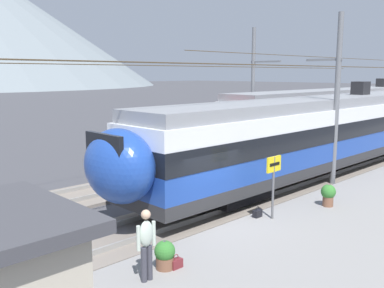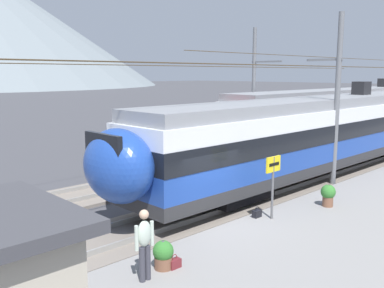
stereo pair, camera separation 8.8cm
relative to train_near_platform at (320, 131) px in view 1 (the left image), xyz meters
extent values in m
plane|color=#424247|center=(-9.16, -1.15, -2.22)|extent=(400.00, 400.00, 0.00)
cube|color=gray|center=(-9.16, -5.25, -2.08)|extent=(120.00, 6.82, 0.29)
cube|color=slate|center=(-9.16, 0.00, -2.16)|extent=(120.00, 3.00, 0.12)
cube|color=gray|center=(-9.16, -0.72, -2.02)|extent=(120.00, 0.07, 0.16)
cube|color=gray|center=(-9.16, 0.72, -2.02)|extent=(120.00, 0.07, 0.16)
cube|color=slate|center=(-9.16, 4.79, -2.16)|extent=(120.00, 3.00, 0.12)
cube|color=gray|center=(-9.16, 4.07, -2.02)|extent=(120.00, 0.07, 0.16)
cube|color=gray|center=(-9.16, 5.50, -2.02)|extent=(120.00, 0.07, 0.16)
cube|color=#2D2D30|center=(0.59, 0.00, -1.30)|extent=(23.39, 2.86, 0.45)
cube|color=#1E429E|center=(0.59, 0.00, -0.65)|extent=(23.39, 2.86, 0.85)
cube|color=black|center=(0.59, 0.00, 0.15)|extent=(23.39, 2.90, 0.75)
cube|color=white|center=(0.59, 0.00, 0.85)|extent=(23.39, 2.86, 0.65)
cube|color=gray|center=(0.59, 0.00, 1.40)|extent=(23.09, 2.66, 0.45)
cube|color=black|center=(-6.66, 0.00, -1.73)|extent=(2.80, 2.28, 0.42)
cube|color=black|center=(7.84, 0.00, -1.73)|extent=(2.80, 2.28, 0.42)
ellipsoid|color=#1E429E|center=(-11.66, 0.00, 0.05)|extent=(1.80, 2.63, 2.25)
cube|color=black|center=(-12.16, 0.00, 0.48)|extent=(0.16, 1.71, 1.19)
cube|color=black|center=(4.10, 0.00, 1.98)|extent=(0.90, 0.70, 0.70)
cube|color=#2D2D30|center=(14.13, 4.79, -1.30)|extent=(29.85, 2.81, 0.45)
cube|color=red|center=(14.13, 4.79, -0.65)|extent=(29.85, 2.81, 0.85)
cube|color=black|center=(14.13, 4.79, 0.15)|extent=(29.85, 2.85, 0.75)
cube|color=white|center=(14.13, 4.79, 0.85)|extent=(29.85, 2.81, 0.65)
cube|color=gray|center=(14.13, 4.79, 1.40)|extent=(29.55, 2.61, 0.45)
cube|color=black|center=(4.88, 4.79, -1.73)|extent=(2.80, 2.25, 0.42)
ellipsoid|color=red|center=(-1.34, 4.79, 0.05)|extent=(1.80, 2.59, 2.25)
cube|color=black|center=(-1.84, 4.79, 0.48)|extent=(0.16, 1.69, 1.19)
cube|color=black|center=(18.61, 4.79, 1.98)|extent=(0.90, 0.70, 0.70)
cylinder|color=slate|center=(-1.22, -1.40, 1.55)|extent=(0.24, 0.24, 7.55)
cube|color=slate|center=(-1.22, -0.70, 3.36)|extent=(0.10, 1.70, 0.10)
cylinder|color=#473823|center=(-1.22, 0.00, 3.11)|extent=(43.15, 0.02, 0.02)
cylinder|color=slate|center=(3.31, 6.70, 1.69)|extent=(0.24, 0.24, 7.82)
cube|color=slate|center=(3.31, 5.74, 3.48)|extent=(0.10, 2.21, 0.10)
cylinder|color=#473823|center=(3.31, 4.79, 3.23)|extent=(43.15, 0.02, 0.02)
cylinder|color=#59595B|center=(-7.50, -2.60, -0.90)|extent=(0.08, 0.08, 2.08)
cube|color=yellow|center=(-7.50, -2.60, -0.11)|extent=(0.70, 0.06, 0.50)
cube|color=black|center=(-7.50, -2.63, -0.11)|extent=(0.52, 0.01, 0.10)
cylinder|color=#383842|center=(-13.19, -3.10, -1.53)|extent=(0.14, 0.14, 0.82)
cylinder|color=#383842|center=(-13.03, -3.10, -1.53)|extent=(0.14, 0.14, 0.82)
ellipsoid|color=#B7C6B7|center=(-13.11, -3.10, -0.81)|extent=(0.36, 0.22, 0.62)
sphere|color=tan|center=(-13.11, -3.10, -0.36)|extent=(0.22, 0.22, 0.22)
cylinder|color=#B7C6B7|center=(-13.33, -3.10, -0.86)|extent=(0.09, 0.09, 0.58)
cylinder|color=#B7C6B7|center=(-12.89, -3.10, -0.86)|extent=(0.09, 0.09, 0.58)
cube|color=maroon|center=(-12.20, -3.09, -1.82)|extent=(0.32, 0.18, 0.22)
torus|color=maroon|center=(-12.20, -3.09, -1.66)|extent=(0.16, 0.02, 0.16)
cube|color=black|center=(-7.72, -2.17, -1.82)|extent=(0.32, 0.18, 0.24)
torus|color=black|center=(-7.72, -2.17, -1.65)|extent=(0.16, 0.02, 0.16)
cylinder|color=brown|center=(-4.95, -3.19, -1.75)|extent=(0.37, 0.37, 0.38)
sphere|color=#33752D|center=(-4.95, -3.19, -1.40)|extent=(0.52, 0.52, 0.52)
sphere|color=#DB5193|center=(-4.95, -3.19, -1.28)|extent=(0.29, 0.29, 0.29)
cylinder|color=brown|center=(-12.41, -2.93, -1.79)|extent=(0.44, 0.44, 0.30)
sphere|color=#33752D|center=(-12.41, -2.93, -1.49)|extent=(0.51, 0.51, 0.51)
sphere|color=purple|center=(-12.41, -2.93, -1.37)|extent=(0.28, 0.28, 0.28)
camera|label=1|loc=(-18.84, -10.48, 2.78)|focal=40.37mm
camera|label=2|loc=(-18.77, -10.54, 2.78)|focal=40.37mm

